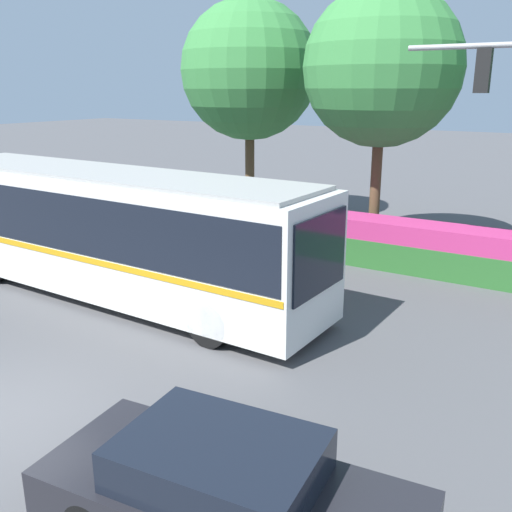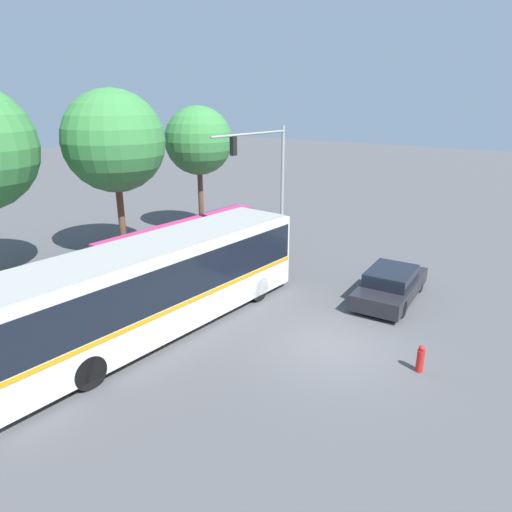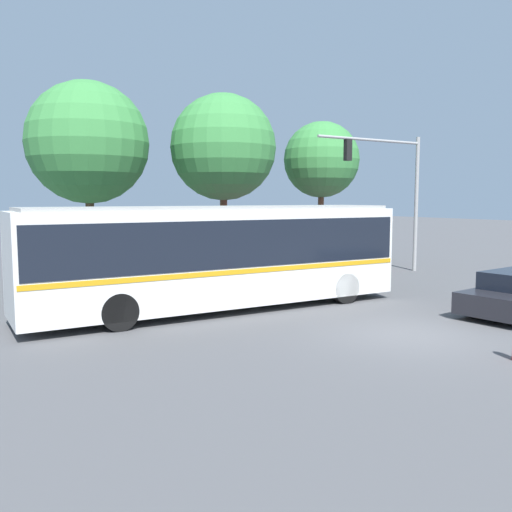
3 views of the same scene
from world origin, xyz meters
The scene contains 7 objects.
ground_plane centered at (0.00, 0.00, 0.00)m, with size 140.00×140.00×0.00m, color #4C4C4F.
city_bus centered at (-2.60, 5.25, 1.82)m, with size 12.01×2.85×3.20m.
traffic_light_pole centered at (8.19, 8.53, 4.25)m, with size 6.01×0.24×6.29m.
flowering_hedge centered at (4.44, 11.39, 0.69)m, with size 10.80×1.28×1.40m.
street_tree_left centered at (-4.10, 14.27, 5.77)m, with size 5.16×5.16×8.37m.
street_tree_centre centered at (1.62, 12.78, 5.74)m, with size 4.83×4.83×8.17m.
street_tree_right centered at (7.34, 12.80, 5.39)m, with size 3.87×3.87×7.35m.
Camera 3 is at (-10.39, -9.46, 3.42)m, focal length 38.26 mm.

